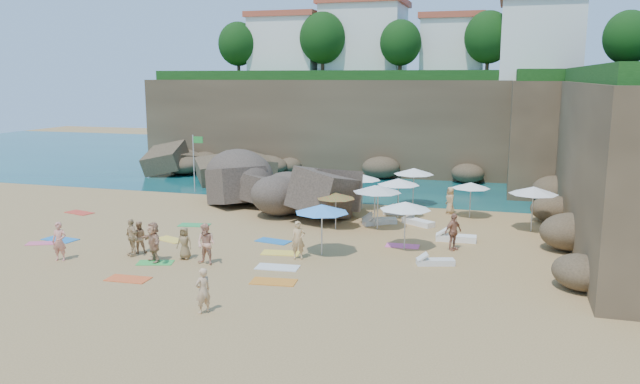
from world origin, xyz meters
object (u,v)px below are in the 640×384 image
(lounger_0, at_px, (379,221))
(parasol_2, at_px, (362,177))
(person_stand_3, at_px, (453,232))
(person_stand_6, at_px, (203,291))
(parasol_1, at_px, (414,171))
(parasol_0, at_px, (375,189))
(flag_pole, at_px, (195,156))
(person_stand_1, at_px, (139,237))
(person_stand_0, at_px, (59,241))
(person_stand_5, at_px, (262,198))
(person_stand_4, at_px, (450,200))
(person_stand_2, at_px, (330,188))
(rock_outcrop, at_px, (278,209))

(lounger_0, bearing_deg, parasol_2, 98.03)
(person_stand_3, relative_size, person_stand_6, 1.09)
(parasol_1, bearing_deg, parasol_0, -100.87)
(parasol_0, xyz_separation_m, person_stand_3, (4.61, -3.63, -1.25))
(flag_pole, distance_m, person_stand_1, 16.06)
(flag_pole, distance_m, lounger_0, 16.08)
(parasol_2, relative_size, person_stand_0, 1.31)
(flag_pole, height_order, parasol_0, flag_pole)
(person_stand_1, xyz_separation_m, person_stand_5, (1.97, 10.86, -0.00))
(flag_pole, relative_size, person_stand_4, 2.49)
(person_stand_2, relative_size, person_stand_5, 1.03)
(parasol_0, bearing_deg, person_stand_1, -139.17)
(rock_outcrop, xyz_separation_m, parasol_2, (5.05, 1.74, 2.04))
(person_stand_3, height_order, person_stand_6, person_stand_3)
(person_stand_4, relative_size, person_stand_6, 1.01)
(person_stand_2, distance_m, person_stand_4, 8.62)
(flag_pole, height_order, person_stand_5, flag_pole)
(parasol_2, bearing_deg, person_stand_3, -51.90)
(flag_pole, distance_m, person_stand_3, 21.94)
(parasol_0, xyz_separation_m, lounger_0, (0.12, 0.86, -2.01))
(person_stand_2, bearing_deg, parasol_0, 144.85)
(lounger_0, height_order, person_stand_4, person_stand_4)
(rock_outcrop, distance_m, flag_pole, 9.21)
(parasol_0, xyz_separation_m, parasol_1, (1.24, 6.44, 0.10))
(flag_pole, bearing_deg, person_stand_1, -72.10)
(rock_outcrop, bearing_deg, person_stand_3, -29.15)
(parasol_2, distance_m, lounger_0, 4.47)
(parasol_1, xyz_separation_m, person_stand_6, (-4.44, -20.95, -1.43))
(person_stand_1, bearing_deg, person_stand_5, -130.15)
(person_stand_0, bearing_deg, flag_pole, 84.65)
(person_stand_6, bearing_deg, person_stand_4, -169.32)
(flag_pole, relative_size, person_stand_3, 2.30)
(flag_pole, distance_m, person_stand_6, 24.23)
(parasol_2, height_order, person_stand_0, parasol_2)
(parasol_0, bearing_deg, person_stand_2, 122.99)
(rock_outcrop, height_order, parasol_0, parasol_0)
(flag_pole, relative_size, lounger_0, 2.13)
(person_stand_1, height_order, person_stand_5, person_stand_1)
(lounger_0, relative_size, person_stand_1, 1.27)
(person_stand_0, bearing_deg, parasol_0, 27.82)
(lounger_0, xyz_separation_m, person_stand_5, (-7.86, 1.61, 0.61))
(rock_outcrop, relative_size, lounger_0, 4.52)
(parasol_1, bearing_deg, person_stand_5, -156.12)
(parasol_1, distance_m, person_stand_6, 21.47)
(person_stand_5, bearing_deg, person_stand_2, 43.26)
(rock_outcrop, height_order, person_stand_0, person_stand_0)
(rock_outcrop, distance_m, person_stand_0, 14.47)
(rock_outcrop, height_order, person_stand_4, rock_outcrop)
(person_stand_3, bearing_deg, flag_pole, 100.53)
(person_stand_3, bearing_deg, rock_outcrop, 99.81)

